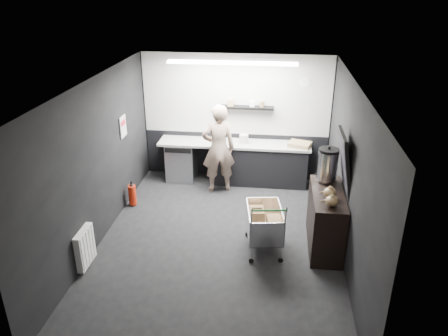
# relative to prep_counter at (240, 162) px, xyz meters

# --- Properties ---
(floor) EXTENTS (5.50, 5.50, 0.00)m
(floor) POSITION_rel_prep_counter_xyz_m (-0.14, -2.42, -0.46)
(floor) COLOR black
(floor) RESTS_ON ground
(ceiling) EXTENTS (5.50, 5.50, 0.00)m
(ceiling) POSITION_rel_prep_counter_xyz_m (-0.14, -2.42, 2.24)
(ceiling) COLOR white
(ceiling) RESTS_ON wall_back
(wall_back) EXTENTS (5.50, 0.00, 5.50)m
(wall_back) POSITION_rel_prep_counter_xyz_m (-0.14, 0.33, 0.89)
(wall_back) COLOR black
(wall_back) RESTS_ON floor
(wall_front) EXTENTS (5.50, 0.00, 5.50)m
(wall_front) POSITION_rel_prep_counter_xyz_m (-0.14, -5.17, 0.89)
(wall_front) COLOR black
(wall_front) RESTS_ON floor
(wall_left) EXTENTS (0.00, 5.50, 5.50)m
(wall_left) POSITION_rel_prep_counter_xyz_m (-2.14, -2.42, 0.89)
(wall_left) COLOR black
(wall_left) RESTS_ON floor
(wall_right) EXTENTS (0.00, 5.50, 5.50)m
(wall_right) POSITION_rel_prep_counter_xyz_m (1.86, -2.42, 0.89)
(wall_right) COLOR black
(wall_right) RESTS_ON floor
(kitchen_wall_panel) EXTENTS (3.95, 0.02, 1.70)m
(kitchen_wall_panel) POSITION_rel_prep_counter_xyz_m (-0.14, 0.31, 1.39)
(kitchen_wall_panel) COLOR silver
(kitchen_wall_panel) RESTS_ON wall_back
(dado_panel) EXTENTS (3.95, 0.02, 1.00)m
(dado_panel) POSITION_rel_prep_counter_xyz_m (-0.14, 0.31, 0.04)
(dado_panel) COLOR black
(dado_panel) RESTS_ON wall_back
(floating_shelf) EXTENTS (1.20, 0.22, 0.04)m
(floating_shelf) POSITION_rel_prep_counter_xyz_m (0.06, 0.20, 1.16)
(floating_shelf) COLOR black
(floating_shelf) RESTS_ON wall_back
(wall_clock) EXTENTS (0.20, 0.03, 0.20)m
(wall_clock) POSITION_rel_prep_counter_xyz_m (1.26, 0.30, 1.69)
(wall_clock) COLOR white
(wall_clock) RESTS_ON wall_back
(poster) EXTENTS (0.02, 0.30, 0.40)m
(poster) POSITION_rel_prep_counter_xyz_m (-2.12, -1.12, 1.09)
(poster) COLOR silver
(poster) RESTS_ON wall_left
(poster_red_band) EXTENTS (0.02, 0.22, 0.10)m
(poster_red_band) POSITION_rel_prep_counter_xyz_m (-2.11, -1.12, 1.16)
(poster_red_band) COLOR red
(poster_red_band) RESTS_ON poster
(radiator) EXTENTS (0.10, 0.50, 0.60)m
(radiator) POSITION_rel_prep_counter_xyz_m (-2.08, -3.32, -0.11)
(radiator) COLOR white
(radiator) RESTS_ON wall_left
(ceiling_strip) EXTENTS (2.40, 0.20, 0.04)m
(ceiling_strip) POSITION_rel_prep_counter_xyz_m (-0.14, -0.57, 2.21)
(ceiling_strip) COLOR white
(ceiling_strip) RESTS_ON ceiling
(prep_counter) EXTENTS (3.20, 0.61, 0.90)m
(prep_counter) POSITION_rel_prep_counter_xyz_m (0.00, 0.00, 0.00)
(prep_counter) COLOR black
(prep_counter) RESTS_ON floor
(person) EXTENTS (0.77, 0.61, 1.85)m
(person) POSITION_rel_prep_counter_xyz_m (-0.41, -0.45, 0.47)
(person) COLOR beige
(person) RESTS_ON floor
(shopping_cart) EXTENTS (0.67, 0.99, 1.00)m
(shopping_cart) POSITION_rel_prep_counter_xyz_m (0.61, -2.50, 0.02)
(shopping_cart) COLOR silver
(shopping_cart) RESTS_ON floor
(sideboard) EXTENTS (0.57, 1.32, 1.98)m
(sideboard) POSITION_rel_prep_counter_xyz_m (1.61, -2.26, 0.17)
(sideboard) COLOR black
(sideboard) RESTS_ON floor
(fire_extinguisher) EXTENTS (0.15, 0.15, 0.49)m
(fire_extinguisher) POSITION_rel_prep_counter_xyz_m (-1.99, -1.32, -0.22)
(fire_extinguisher) COLOR red
(fire_extinguisher) RESTS_ON floor
(cardboard_box) EXTENTS (0.52, 0.45, 0.09)m
(cardboard_box) POSITION_rel_prep_counter_xyz_m (1.23, -0.05, 0.49)
(cardboard_box) COLOR #A18256
(cardboard_box) RESTS_ON prep_counter
(pink_tub) EXTENTS (0.19, 0.19, 0.19)m
(pink_tub) POSITION_rel_prep_counter_xyz_m (0.07, 0.00, 0.54)
(pink_tub) COLOR silver
(pink_tub) RESTS_ON prep_counter
(white_container) EXTENTS (0.19, 0.18, 0.14)m
(white_container) POSITION_rel_prep_counter_xyz_m (-0.52, -0.05, 0.51)
(white_container) COLOR white
(white_container) RESTS_ON prep_counter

